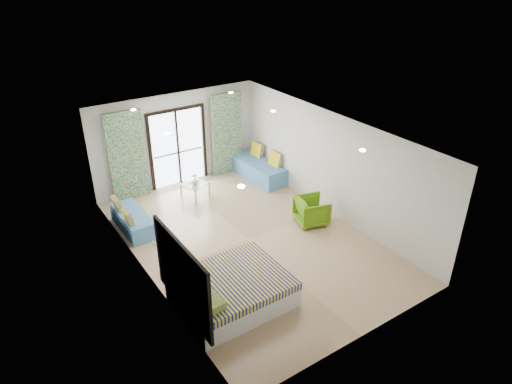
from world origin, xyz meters
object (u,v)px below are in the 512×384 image
daybed_left (133,220)px  daybed_right (260,169)px  coffee_table (195,185)px  bed (231,290)px  armchair (312,210)px

daybed_left → daybed_right: daybed_right is taller
daybed_left → coffee_table: 2.16m
coffee_table → bed: bearing=-108.1°
daybed_left → daybed_right: (4.23, 0.66, 0.05)m
bed → daybed_left: size_ratio=1.30×
daybed_right → armchair: daybed_right is taller
bed → daybed_right: daybed_right is taller
coffee_table → daybed_left: bearing=-162.2°
daybed_right → armchair: size_ratio=2.56×
bed → daybed_right: 5.62m
daybed_left → daybed_right: bearing=8.4°
coffee_table → armchair: armchair is taller
daybed_left → bed: bearing=-80.7°
armchair → daybed_right: bearing=8.9°
coffee_table → armchair: bearing=-57.7°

